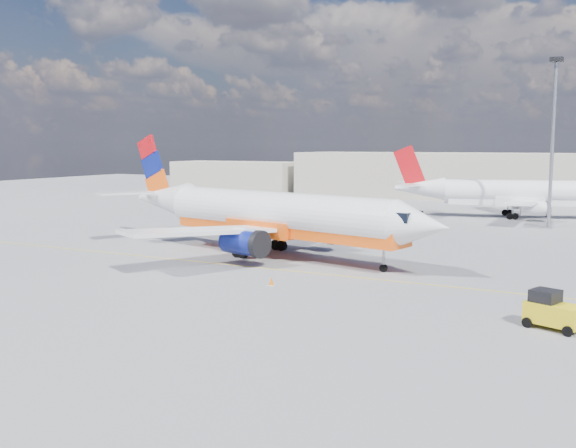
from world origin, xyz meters
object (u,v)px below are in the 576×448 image
at_px(main_jet, 268,215).
at_px(traffic_cone, 271,281).
at_px(second_jet, 518,194).
at_px(gse_tug, 553,311).

bearing_deg(main_jet, traffic_cone, -47.31).
distance_m(main_jet, second_jet, 42.35).
distance_m(gse_tug, traffic_cone, 18.03).
xyz_separation_m(main_jet, second_jet, (15.20, 39.53, -0.38)).
relative_size(gse_tug, traffic_cone, 5.43).
relative_size(main_jet, second_jet, 1.12).
bearing_deg(second_jet, gse_tug, -96.50).
height_order(main_jet, gse_tug, main_jet).
distance_m(main_jet, traffic_cone, 12.44).
bearing_deg(second_jet, main_jet, -126.86).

